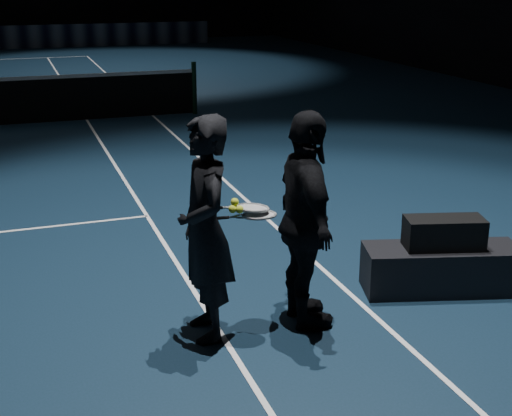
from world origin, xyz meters
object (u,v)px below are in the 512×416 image
(player_bench, at_px, (441,269))
(tennis_balls, at_px, (236,207))
(player_b, at_px, (306,221))
(racket_lower, at_px, (259,215))
(racket_upper, at_px, (252,208))
(racket_bag, at_px, (444,233))
(player_a, at_px, (205,230))

(player_bench, height_order, tennis_balls, tennis_balls)
(player_bench, relative_size, player_b, 0.78)
(racket_lower, xyz_separation_m, racket_upper, (-0.05, 0.04, 0.05))
(racket_bag, distance_m, tennis_balls, 2.15)
(racket_bag, height_order, racket_upper, racket_upper)
(player_b, bearing_deg, racket_lower, 90.61)
(player_b, bearing_deg, player_bench, -77.29)
(player_a, relative_size, player_b, 1.00)
(player_bench, relative_size, racket_upper, 2.15)
(player_bench, xyz_separation_m, racket_upper, (-1.93, -0.09, 0.85))
(player_bench, relative_size, racket_bag, 2.00)
(racket_bag, relative_size, tennis_balls, 6.09)
(racket_upper, distance_m, tennis_balls, 0.15)
(player_a, xyz_separation_m, player_b, (0.85, -0.08, 0.00))
(player_bench, distance_m, racket_bag, 0.37)
(player_a, bearing_deg, player_b, 85.86)
(racket_lower, bearing_deg, tennis_balls, 178.53)
(racket_upper, bearing_deg, player_b, -9.08)
(player_b, bearing_deg, player_a, 90.61)
(player_bench, bearing_deg, tennis_balls, -161.14)
(racket_bag, distance_m, player_b, 1.54)
(tennis_balls, bearing_deg, racket_upper, 8.21)
(player_bench, height_order, player_b, player_b)
(player_a, distance_m, racket_upper, 0.43)
(racket_bag, height_order, tennis_balls, tennis_balls)
(player_b, distance_m, tennis_balls, 0.62)
(racket_bag, relative_size, player_b, 0.39)
(player_a, bearing_deg, racket_lower, 85.86)
(racket_upper, relative_size, tennis_balls, 5.67)
(tennis_balls, bearing_deg, racket_lower, -6.83)
(player_a, relative_size, racket_lower, 2.74)
(player_a, bearing_deg, tennis_balls, 86.99)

